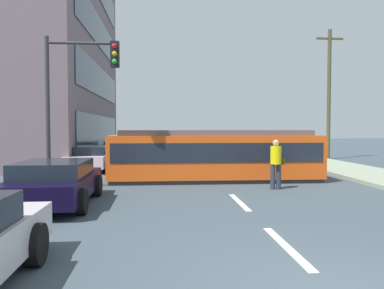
% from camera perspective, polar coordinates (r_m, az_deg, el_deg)
% --- Properties ---
extents(ground_plane, '(120.00, 120.00, 0.00)m').
position_cam_1_polar(ground_plane, '(14.64, 3.91, -5.61)').
color(ground_plane, '#3E4B53').
extents(lane_stripe_1, '(0.16, 2.40, 0.01)m').
position_cam_1_polar(lane_stripe_1, '(7.00, 13.96, -14.63)').
color(lane_stripe_1, silver).
rests_on(lane_stripe_1, ground).
extents(lane_stripe_2, '(0.16, 2.40, 0.01)m').
position_cam_1_polar(lane_stripe_2, '(10.76, 7.10, -8.54)').
color(lane_stripe_2, silver).
rests_on(lane_stripe_2, ground).
extents(lane_stripe_3, '(0.16, 2.40, 0.01)m').
position_cam_1_polar(lane_stripe_3, '(21.08, 1.29, -3.13)').
color(lane_stripe_3, silver).
rests_on(lane_stripe_3, ground).
extents(lane_stripe_4, '(0.16, 2.40, 0.01)m').
position_cam_1_polar(lane_stripe_4, '(27.03, -0.02, -1.90)').
color(lane_stripe_4, silver).
rests_on(lane_stripe_4, ground).
extents(streetcar_tram, '(8.12, 2.54, 1.98)m').
position_cam_1_polar(streetcar_tram, '(15.05, 3.33, -1.48)').
color(streetcar_tram, '#E55316').
rests_on(streetcar_tram, ground).
extents(city_bus, '(2.66, 5.91, 1.82)m').
position_cam_1_polar(city_bus, '(21.61, -3.12, -0.22)').
color(city_bus, '#B3ACB7').
rests_on(city_bus, ground).
extents(pedestrian_crossing, '(0.51, 0.36, 1.67)m').
position_cam_1_polar(pedestrian_crossing, '(13.09, 12.47, -2.47)').
color(pedestrian_crossing, '#2C3240').
rests_on(pedestrian_crossing, ground).
extents(parked_sedan_mid, '(2.10, 4.20, 1.19)m').
position_cam_1_polar(parked_sedan_mid, '(10.78, -19.82, -5.31)').
color(parked_sedan_mid, black).
rests_on(parked_sedan_mid, ground).
extents(parked_sedan_far, '(2.03, 4.20, 1.19)m').
position_cam_1_polar(parked_sedan_far, '(19.20, -14.95, -1.90)').
color(parked_sedan_far, silver).
rests_on(parked_sedan_far, ground).
extents(parked_sedan_furthest, '(2.04, 4.21, 1.19)m').
position_cam_1_polar(parked_sedan_furthest, '(25.82, -10.85, -0.77)').
color(parked_sedan_furthest, maroon).
rests_on(parked_sedan_furthest, ground).
extents(traffic_light_mast, '(2.39, 0.33, 5.02)m').
position_cam_1_polar(traffic_light_mast, '(13.11, -16.97, 8.65)').
color(traffic_light_mast, '#333333').
rests_on(traffic_light_mast, ground).
extents(utility_pole_mid, '(1.80, 0.24, 8.55)m').
position_cam_1_polar(utility_pole_mid, '(26.99, 19.83, 7.42)').
color(utility_pole_mid, '#4C4C2C').
rests_on(utility_pole_mid, ground).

